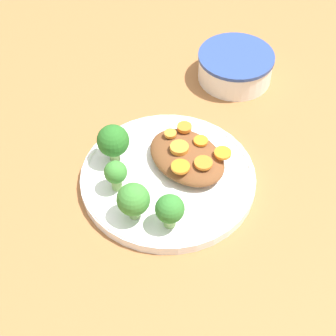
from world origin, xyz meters
TOP-DOWN VIEW (x-y plane):
  - ground_plane at (0.00, 0.00)m, footprint 4.00×4.00m
  - plate at (0.00, 0.00)m, footprint 0.25×0.25m
  - dip_bowl at (0.11, -0.24)m, footprint 0.13×0.13m
  - stew_mound at (-0.00, -0.04)m, footprint 0.13×0.09m
  - broccoli_floret_0 at (0.03, 0.07)m, footprint 0.03×0.03m
  - broccoli_floret_1 at (-0.03, 0.08)m, footprint 0.04×0.04m
  - broccoli_floret_2 at (0.07, 0.04)m, footprint 0.05×0.05m
  - broccoli_floret_3 at (-0.07, 0.05)m, footprint 0.04×0.04m
  - carrot_slice_0 at (-0.03, -0.04)m, footprint 0.03×0.03m
  - carrot_slice_1 at (0.04, -0.04)m, footprint 0.02×0.02m
  - carrot_slice_2 at (-0.00, -0.06)m, footprint 0.02×0.02m
  - carrot_slice_3 at (-0.04, -0.07)m, footprint 0.02×0.02m
  - carrot_slice_4 at (0.01, -0.03)m, footprint 0.03×0.03m
  - carrot_slice_5 at (-0.02, -0.01)m, footprint 0.03×0.03m
  - carrot_slice_6 at (0.04, -0.06)m, footprint 0.02×0.02m

SIDE VIEW (x-z plane):
  - ground_plane at x=0.00m, z-range 0.00..0.00m
  - plate at x=0.00m, z-range 0.00..0.02m
  - dip_bowl at x=0.11m, z-range 0.00..0.05m
  - stew_mound at x=0.00m, z-range 0.01..0.04m
  - carrot_slice_5 at x=-0.02m, z-range 0.04..0.05m
  - carrot_slice_2 at x=0.00m, z-range 0.04..0.05m
  - carrot_slice_3 at x=-0.04m, z-range 0.04..0.05m
  - carrot_slice_0 at x=-0.03m, z-range 0.04..0.05m
  - carrot_slice_1 at x=0.04m, z-range 0.04..0.05m
  - broccoli_floret_0 at x=0.03m, z-range 0.02..0.07m
  - carrot_slice_6 at x=0.04m, z-range 0.04..0.05m
  - carrot_slice_4 at x=0.01m, z-range 0.04..0.05m
  - broccoli_floret_3 at x=-0.07m, z-range 0.02..0.07m
  - broccoli_floret_1 at x=-0.03m, z-range 0.02..0.08m
  - broccoli_floret_2 at x=0.07m, z-range 0.02..0.08m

